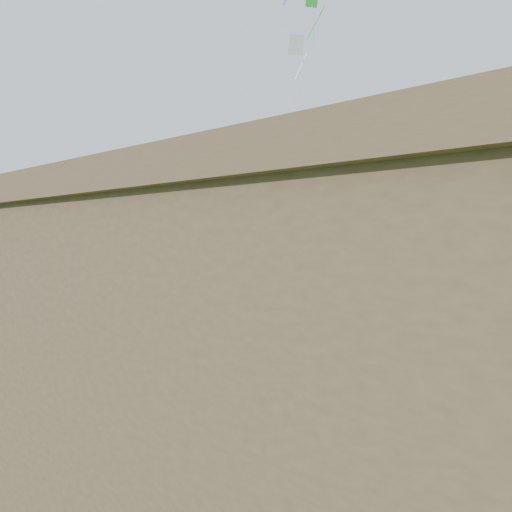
# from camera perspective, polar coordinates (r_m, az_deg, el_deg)

# --- Properties ---
(ground) EXTENTS (160.00, 160.00, 0.00)m
(ground) POSITION_cam_1_polar(r_m,az_deg,el_deg) (18.43, -20.06, -18.68)
(ground) COLOR #2A4F1B
(ground) RESTS_ON ground
(sand_beach) EXTENTS (72.00, 20.00, 0.02)m
(sand_beach) POSITION_cam_1_polar(r_m,az_deg,el_deg) (34.88, 12.93, -8.73)
(sand_beach) COLOR tan
(sand_beach) RESTS_ON ground
(ocean) EXTENTS (160.00, 68.00, 0.02)m
(ocean) POSITION_cam_1_polar(r_m,az_deg,el_deg) (76.64, 27.32, -3.06)
(ocean) COLOR slate
(ocean) RESTS_ON ground
(chainlink_fence) EXTENTS (36.20, 0.20, 1.25)m
(chainlink_fence) POSITION_cam_1_polar(r_m,az_deg,el_deg) (21.82, -6.10, -13.76)
(chainlink_fence) COLOR brown
(chainlink_fence) RESTS_ON ground
(motel) EXTENTS (15.00, 10.00, 7.00)m
(motel) POSITION_cam_1_polar(r_m,az_deg,el_deg) (8.65, 25.65, -18.29)
(motel) COLOR brown
(motel) RESTS_ON ground
(picnic_table) EXTENTS (1.77, 1.45, 0.67)m
(picnic_table) POSITION_cam_1_polar(r_m,az_deg,el_deg) (17.26, 3.54, -18.82)
(picnic_table) COLOR brown
(picnic_table) RESTS_ON ground
(octopus_kite) EXTENTS (3.85, 3.33, 6.65)m
(octopus_kite) POSITION_cam_1_polar(r_m,az_deg,el_deg) (30.29, 6.54, 8.62)
(octopus_kite) COLOR #FF2837
(kite_white) EXTENTS (2.11, 2.04, 2.66)m
(kite_white) POSITION_cam_1_polar(r_m,az_deg,el_deg) (32.27, 5.02, 23.66)
(kite_white) COLOR white
(kite_green) EXTENTS (2.18, 2.06, 3.04)m
(kite_green) POSITION_cam_1_polar(r_m,az_deg,el_deg) (37.88, 7.01, 28.00)
(kite_green) COLOR green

